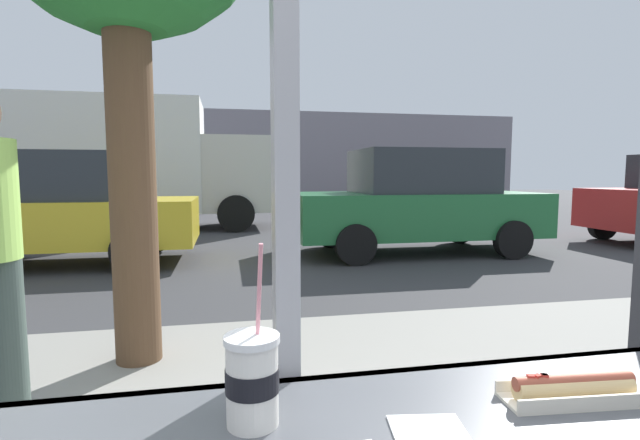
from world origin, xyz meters
TOP-DOWN VIEW (x-y plane):
  - ground_plane at (0.00, 8.00)m, footprint 60.00×60.00m
  - sidewalk_strip at (0.00, 1.60)m, footprint 16.00×2.80m
  - building_facade_far at (0.00, 20.93)m, footprint 28.00×1.20m
  - soda_cup_right at (-0.08, -0.13)m, footprint 0.09×0.09m
  - hotdog_tray_far at (0.50, -0.16)m, footprint 0.27×0.10m
  - napkin_wrapper at (0.20, -0.20)m, footprint 0.13×0.11m
  - parked_car_yellow at (-2.74, 6.84)m, footprint 4.22×1.94m
  - parked_car_green at (3.18, 6.84)m, footprint 4.34×2.01m
  - box_truck at (-2.55, 11.57)m, footprint 6.77×2.44m

SIDE VIEW (x-z plane):
  - ground_plane at x=0.00m, z-range 0.00..0.00m
  - sidewalk_strip at x=0.00m, z-range 0.00..0.15m
  - parked_car_yellow at x=-2.74m, z-range 0.01..1.74m
  - parked_car_green at x=3.18m, z-range 0.00..1.82m
  - napkin_wrapper at x=0.20m, z-range 0.97..0.98m
  - hotdog_tray_far at x=0.50m, z-range 0.97..1.02m
  - soda_cup_right at x=-0.08m, z-range 0.90..1.21m
  - box_truck at x=-2.55m, z-range 0.11..3.34m
  - building_facade_far at x=0.00m, z-range 0.00..4.29m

